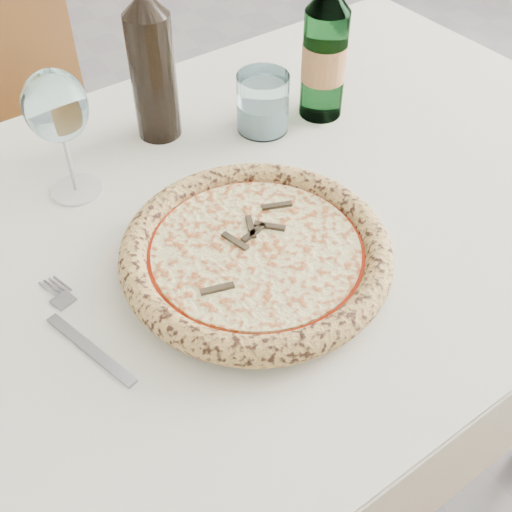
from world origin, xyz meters
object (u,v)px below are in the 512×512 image
object	(u,v)px
wine_glass	(56,109)
tumbler	(263,106)
beer_bottle	(325,52)
chair_far	(12,123)
plate	(256,262)
dining_table	(219,270)
pizza	(256,252)
wine_bottle	(152,64)

from	to	relation	value
wine_glass	tumbler	xyz separation A→B (m)	(0.31, -0.01, -0.09)
tumbler	beer_bottle	bearing A→B (deg)	-7.22
beer_bottle	chair_far	bearing A→B (deg)	122.33
chair_far	tumbler	distance (m)	0.71
plate	beer_bottle	bearing A→B (deg)	41.06
dining_table	pizza	size ratio (longest dim) A/B	4.22
chair_far	pizza	xyz separation A→B (m)	(0.11, -0.85, 0.25)
plate	beer_bottle	size ratio (longest dim) A/B	1.12
chair_far	wine_glass	world-z (taller)	wine_glass
plate	wine_glass	xyz separation A→B (m)	(-0.13, 0.26, 0.13)
chair_far	plate	xyz separation A→B (m)	(0.11, -0.85, 0.23)
dining_table	pizza	xyz separation A→B (m)	(-0.00, -0.10, 0.12)
pizza	wine_bottle	bearing A→B (deg)	84.68
chair_far	beer_bottle	size ratio (longest dim) A/B	3.47
dining_table	chair_far	xyz separation A→B (m)	(-0.11, 0.75, -0.13)
wine_glass	wine_bottle	size ratio (longest dim) A/B	0.68
tumbler	wine_bottle	world-z (taller)	wine_bottle
plate	wine_bottle	world-z (taller)	wine_bottle
beer_bottle	plate	bearing A→B (deg)	-138.94
wine_bottle	chair_far	bearing A→B (deg)	104.84
dining_table	wine_bottle	xyz separation A→B (m)	(0.03, 0.23, 0.21)
plate	wine_bottle	distance (m)	0.35
dining_table	tumbler	world-z (taller)	tumbler
pizza	tumbler	distance (m)	0.31
pizza	wine_bottle	size ratio (longest dim) A/B	1.22
dining_table	beer_bottle	xyz separation A→B (m)	(0.28, 0.14, 0.20)
beer_bottle	tumbler	bearing A→B (deg)	172.78
chair_far	beer_bottle	xyz separation A→B (m)	(0.38, -0.61, 0.33)
chair_far	pizza	bearing A→B (deg)	-82.84
pizza	plate	bearing A→B (deg)	60.00
pizza	chair_far	bearing A→B (deg)	97.16
pizza	wine_bottle	xyz separation A→B (m)	(0.03, 0.33, 0.09)
plate	dining_table	bearing A→B (deg)	90.00
wine_glass	tumbler	world-z (taller)	wine_glass
chair_far	plate	distance (m)	0.89
plate	pizza	bearing A→B (deg)	-120.00
tumbler	plate	bearing A→B (deg)	-124.34
plate	wine_glass	bearing A→B (deg)	117.01
plate	pizza	size ratio (longest dim) A/B	0.89
tumbler	beer_bottle	world-z (taller)	beer_bottle
dining_table	wine_glass	size ratio (longest dim) A/B	7.56
tumbler	pizza	bearing A→B (deg)	-124.34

